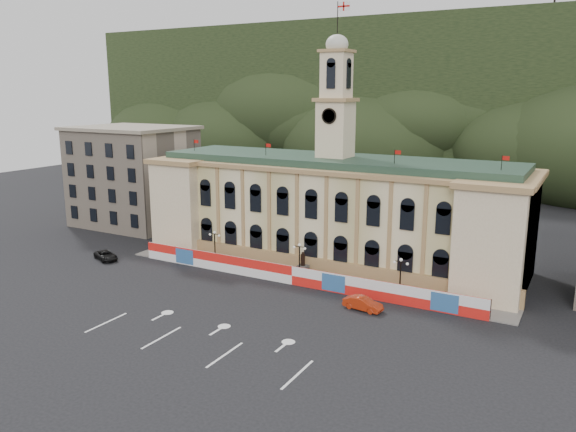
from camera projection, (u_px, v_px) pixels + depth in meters
The scene contains 13 objects.
ground at pixel (227, 325), 61.46m from camera, with size 260.00×260.00×0.00m, color black.
lane_markings at pixel (198, 342), 57.19m from camera, with size 26.00×10.00×0.02m, color white, non-canonical shape.
hill_ridge at pixel (470, 111), 161.29m from camera, with size 230.00×80.00×64.00m.
city_hall at pixel (333, 209), 83.32m from camera, with size 56.20×17.60×37.10m.
side_building_left at pixel (133, 176), 106.18m from camera, with size 21.00×17.00×18.60m.
hoarding_fence at pixel (293, 275), 74.01m from camera, with size 50.00×0.44×2.50m.
pavement at pixel (302, 278), 76.58m from camera, with size 56.00×5.50×0.16m, color slate.
statue at pixel (303, 270), 76.56m from camera, with size 1.40×1.40×3.72m.
lamp_left at pixel (215, 245), 81.92m from camera, with size 1.96×0.44×5.15m.
lamp_center at pixel (299, 258), 75.29m from camera, with size 1.96×0.44×5.15m.
lamp_right at pixel (400, 274), 68.66m from camera, with size 1.96×0.44×5.15m.
red_sedan at pixel (363, 304), 65.46m from camera, with size 4.85×2.15×1.55m, color #AD260C.
black_suv at pixel (106, 255), 84.89m from camera, with size 5.44×4.02×1.37m, color black.
Camera 1 is at (33.72, -46.91, 25.04)m, focal length 35.00 mm.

